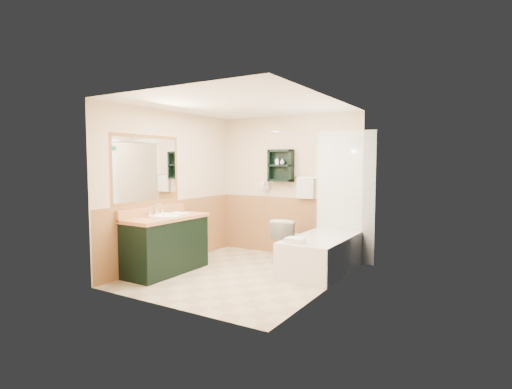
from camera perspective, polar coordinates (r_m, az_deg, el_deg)
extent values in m
plane|color=#C2B48D|center=(5.83, -2.19, -11.34)|extent=(3.00, 3.00, 0.00)
cube|color=#FFE9C7|center=(6.94, 4.70, 1.26)|extent=(2.60, 0.04, 2.40)
cube|color=#FFE9C7|center=(6.44, -12.08, 0.93)|extent=(0.04, 3.00, 2.40)
cube|color=#FFE9C7|center=(5.02, 10.46, -0.04)|extent=(0.04, 3.00, 2.40)
cube|color=white|center=(5.67, -2.27, 12.91)|extent=(2.60, 3.00, 0.04)
cube|color=black|center=(6.87, 3.55, 4.16)|extent=(0.45, 0.15, 0.55)
cylinder|color=silver|center=(6.02, 6.01, 8.38)|extent=(0.03, 1.60, 0.03)
cube|color=black|center=(5.99, -12.73, -6.96)|extent=(0.59, 1.30, 0.82)
cube|color=silver|center=(5.98, 9.26, -8.44)|extent=(0.77, 1.50, 0.52)
imported|color=silver|center=(6.61, 4.73, -6.39)|extent=(0.44, 0.72, 0.69)
cube|color=silver|center=(5.96, -11.06, -2.77)|extent=(0.28, 0.22, 0.04)
imported|color=black|center=(6.27, -11.74, -1.70)|extent=(0.15, 0.04, 0.20)
cube|color=silver|center=(5.45, 5.61, -6.53)|extent=(0.24, 0.20, 0.07)
imported|color=silver|center=(6.90, 3.03, 4.53)|extent=(0.10, 0.14, 0.06)
imported|color=silver|center=(6.85, 3.76, 4.61)|extent=(0.09, 0.11, 0.08)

